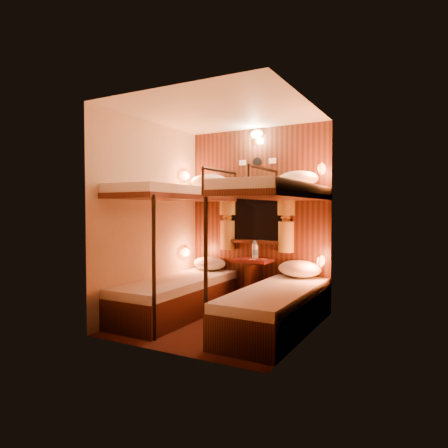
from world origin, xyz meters
The scene contains 22 objects.
floor centered at (0.00, 0.00, 0.00)m, with size 2.10×2.10×0.00m, color #35170E.
ceiling centered at (0.00, 0.00, 2.40)m, with size 2.10×2.10×0.00m, color silver.
wall_back centered at (0.00, 1.05, 1.20)m, with size 2.40×2.40×0.00m, color #C6B293.
wall_front centered at (0.00, -1.05, 1.20)m, with size 2.40×2.40×0.00m, color #C6B293.
wall_left centered at (-1.00, 0.00, 1.20)m, with size 2.40×2.40×0.00m, color #C6B293.
wall_right centered at (1.00, 0.00, 1.20)m, with size 2.40×2.40×0.00m, color #C6B293.
back_panel centered at (0.00, 1.04, 1.20)m, with size 2.00×0.03×2.40m, color black.
bunk_left centered at (-0.65, 0.07, 0.56)m, with size 0.72×1.90×1.82m.
bunk_right centered at (0.65, 0.07, 0.56)m, with size 0.72×1.90×1.82m.
window centered at (0.00, 1.00, 1.18)m, with size 1.00×0.12×0.79m.
curtains centered at (0.00, 0.97, 1.26)m, with size 1.10×0.22×1.00m.
back_fixtures centered at (0.00, 1.00, 2.25)m, with size 0.54×0.09×0.48m.
reading_lamps centered at (0.00, 0.70, 1.24)m, with size 2.00×0.20×1.25m.
table centered at (0.00, 0.85, 0.41)m, with size 0.50×0.34×0.66m.
bottle_left centered at (0.03, 0.87, 0.75)m, with size 0.07×0.07×0.24m.
bottle_right centered at (0.04, 0.89, 0.74)m, with size 0.06×0.06×0.22m.
sachet_a centered at (0.04, 0.77, 0.65)m, with size 0.08×0.06×0.01m, color silver.
sachet_b centered at (0.16, 0.87, 0.65)m, with size 0.07×0.05×0.01m, color silver.
pillow_lower_left centered at (-0.65, 0.85, 0.55)m, with size 0.48×0.34×0.19m, color silver.
pillow_lower_right centered at (0.65, 0.86, 0.56)m, with size 0.54×0.39×0.21m, color silver.
pillow_upper_left centered at (-0.65, 0.83, 1.69)m, with size 0.54×0.39×0.21m, color silver.
pillow_upper_right centered at (0.65, 0.79, 1.68)m, with size 0.49×0.35×0.19m, color silver.
Camera 1 is at (2.19, -3.95, 1.30)m, focal length 32.00 mm.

